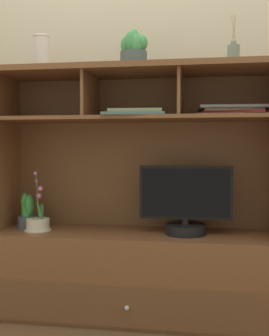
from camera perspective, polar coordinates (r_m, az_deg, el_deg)
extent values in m
cube|color=brown|center=(2.46, 0.00, -19.45)|extent=(6.00, 6.00, 0.02)
cube|color=beige|center=(2.57, 0.91, 13.49)|extent=(6.00, 0.02, 2.80)
cube|color=brown|center=(2.38, 0.00, -14.12)|extent=(1.60, 0.44, 0.46)
cube|color=brown|center=(2.21, -0.98, -18.42)|extent=(1.54, 0.01, 0.21)
sphere|color=silver|center=(2.19, -1.04, -18.53)|extent=(0.02, 0.02, 0.02)
cube|color=brown|center=(2.52, -17.61, 2.28)|extent=(0.06, 0.40, 0.89)
cube|color=brown|center=(2.47, 0.70, 2.06)|extent=(1.54, 0.02, 0.86)
cube|color=brown|center=(2.32, 0.00, 13.12)|extent=(1.60, 0.40, 0.03)
cube|color=brown|center=(2.28, 0.00, 6.73)|extent=(1.48, 0.36, 0.02)
cube|color=brown|center=(2.35, -6.05, 9.72)|extent=(0.02, 0.34, 0.23)
cube|color=brown|center=(2.27, 6.26, 9.95)|extent=(0.02, 0.34, 0.23)
cylinder|color=black|center=(2.28, 6.95, -8.29)|extent=(0.22, 0.22, 0.05)
cylinder|color=black|center=(2.27, 6.95, -7.27)|extent=(0.04, 0.04, 0.03)
cube|color=black|center=(2.25, 6.98, -3.33)|extent=(0.49, 0.03, 0.28)
cube|color=black|center=(2.24, 6.96, -3.37)|extent=(0.46, 0.00, 0.25)
cylinder|color=beige|center=(2.42, -13.03, -7.53)|extent=(0.13, 0.13, 0.07)
cylinder|color=beige|center=(2.42, -13.03, -8.23)|extent=(0.15, 0.15, 0.01)
cylinder|color=#4C6B38|center=(2.39, -13.08, -3.75)|extent=(0.01, 0.03, 0.25)
sphere|color=#D16BAF|center=(2.41, -12.91, -3.72)|extent=(0.03, 0.03, 0.03)
sphere|color=#D16BAF|center=(2.38, -12.69, -2.77)|extent=(0.03, 0.03, 0.03)
sphere|color=#D16BAF|center=(2.39, -13.21, -1.72)|extent=(0.02, 0.02, 0.02)
sphere|color=#D16BAF|center=(2.39, -13.35, -0.72)|extent=(0.02, 0.02, 0.02)
ellipsoid|color=#3F8945|center=(2.39, -12.75, -6.09)|extent=(0.04, 0.05, 0.13)
ellipsoid|color=#3F8945|center=(2.41, -12.58, -6.02)|extent=(0.05, 0.06, 0.11)
cylinder|color=#494F5B|center=(2.50, -14.34, -7.18)|extent=(0.11, 0.11, 0.07)
cylinder|color=#494F5B|center=(2.51, -14.33, -7.87)|extent=(0.13, 0.13, 0.01)
ellipsoid|color=#348C3B|center=(2.48, -14.10, -4.92)|extent=(0.05, 0.08, 0.12)
ellipsoid|color=#348C3B|center=(2.50, -14.24, -5.70)|extent=(0.05, 0.05, 0.12)
ellipsoid|color=#348C3B|center=(2.49, -14.65, -4.63)|extent=(0.05, 0.06, 0.12)
ellipsoid|color=#348C3B|center=(2.48, -14.58, -5.85)|extent=(0.05, 0.04, 0.13)
cube|color=gray|center=(2.28, 13.24, 7.05)|extent=(0.38, 0.20, 0.01)
cube|color=#A32934|center=(2.29, 13.43, 7.33)|extent=(0.33, 0.23, 0.01)
cube|color=beige|center=(2.29, 13.24, 7.63)|extent=(0.30, 0.19, 0.01)
cube|color=slate|center=(2.29, 13.35, 7.96)|extent=(0.38, 0.27, 0.01)
cube|color=#446966|center=(2.22, -0.06, 7.28)|extent=(0.34, 0.28, 0.01)
cube|color=gray|center=(2.22, 0.23, 7.70)|extent=(0.29, 0.22, 0.02)
cylinder|color=gray|center=(2.31, 13.32, 14.73)|extent=(0.06, 0.06, 0.10)
cylinder|color=gray|center=(2.32, 13.34, 16.18)|extent=(0.03, 0.03, 0.02)
cylinder|color=tan|center=(2.34, 13.46, 17.81)|extent=(0.00, 0.03, 0.16)
cylinder|color=tan|center=(2.34, 13.35, 17.79)|extent=(0.03, 0.00, 0.16)
cylinder|color=tan|center=(2.34, 13.26, 17.82)|extent=(0.00, 0.02, 0.16)
cylinder|color=tan|center=(2.34, 13.37, 17.84)|extent=(0.04, 0.00, 0.15)
cylinder|color=#455551|center=(2.30, -0.12, 14.59)|extent=(0.14, 0.14, 0.08)
cylinder|color=#455551|center=(2.29, -0.12, 13.72)|extent=(0.16, 0.16, 0.01)
ellipsoid|color=#429551|center=(2.30, 0.82, 16.67)|extent=(0.08, 0.07, 0.09)
ellipsoid|color=#429551|center=(2.33, 0.19, 16.34)|extent=(0.07, 0.07, 0.07)
ellipsoid|color=#429551|center=(2.34, -0.15, 16.99)|extent=(0.06, 0.04, 0.12)
ellipsoid|color=#429551|center=(2.33, -1.10, 16.37)|extent=(0.06, 0.05, 0.10)
ellipsoid|color=#429551|center=(2.29, -0.49, 16.91)|extent=(0.07, 0.04, 0.10)
ellipsoid|color=#429551|center=(2.28, 0.27, 16.38)|extent=(0.05, 0.06, 0.12)
cylinder|color=silver|center=(2.46, -12.53, 14.92)|extent=(0.09, 0.09, 0.18)
torus|color=silver|center=(2.48, -12.55, 17.08)|extent=(0.09, 0.09, 0.01)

